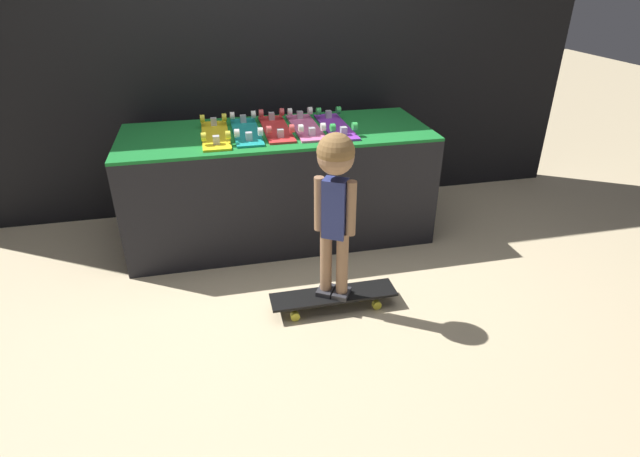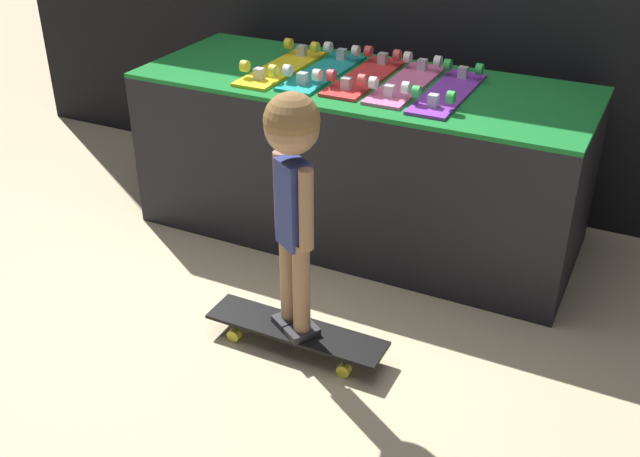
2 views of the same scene
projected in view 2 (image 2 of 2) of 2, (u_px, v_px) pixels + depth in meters
The scene contains 9 objects.
ground_plane at pixel (316, 276), 3.40m from camera, with size 16.00×16.00×0.00m, color beige.
display_rack at pixel (361, 159), 3.58m from camera, with size 2.07×0.81×0.78m.
skateboard_yellow_on_rack at pixel (282, 66), 3.52m from camera, with size 0.18×0.63×0.09m.
skateboard_teal_on_rack at pixel (323, 70), 3.46m from camera, with size 0.18×0.63×0.09m.
skateboard_red_on_rack at pixel (365, 75), 3.40m from camera, with size 0.18×0.63×0.09m.
skateboard_pink_on_rack at pixel (406, 82), 3.31m from camera, with size 0.18×0.63×0.09m.
skateboard_purple_on_rack at pixel (448, 90), 3.21m from camera, with size 0.18×0.63×0.09m.
skateboard_on_floor at pixel (296, 332), 2.91m from camera, with size 0.73×0.18×0.09m.
child at pixel (293, 172), 2.58m from camera, with size 0.22×0.20×0.95m.
Camera 2 is at (1.28, -2.55, 1.85)m, focal length 42.00 mm.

